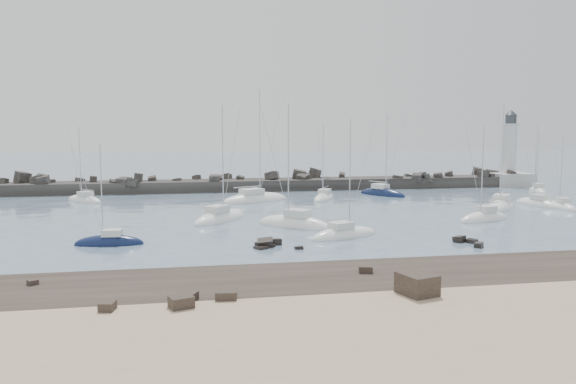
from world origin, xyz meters
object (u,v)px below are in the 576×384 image
object	(u,v)px
sailboat_9	(484,219)
sailboat_1	(84,201)
sailboat_6	(324,198)
sailboat_13	(537,204)
lighthouse	(509,168)
sailboat_10	(562,207)
sailboat_4	(255,200)
sailboat_11	(501,207)
sailboat_8	(382,194)
sailboat_5	(294,225)
sailboat_2	(109,243)
sailboat_12	(537,191)
sailboat_3	(220,219)
sailboat_7	(344,236)

from	to	relation	value
sailboat_9	sailboat_1	bearing A→B (deg)	151.74
sailboat_6	sailboat_13	bearing A→B (deg)	-23.33
lighthouse	sailboat_10	size ratio (longest dim) A/B	1.39
sailboat_4	sailboat_11	world-z (taller)	sailboat_4
lighthouse	sailboat_8	distance (m)	30.80
sailboat_5	sailboat_13	bearing A→B (deg)	16.21
sailboat_2	sailboat_9	size ratio (longest dim) A/B	0.85
sailboat_2	sailboat_4	world-z (taller)	sailboat_4
sailboat_1	sailboat_6	distance (m)	34.75
sailboat_1	sailboat_10	size ratio (longest dim) A/B	1.11
lighthouse	sailboat_2	distance (m)	78.78
sailboat_12	sailboat_13	bearing A→B (deg)	-124.26
sailboat_3	sailboat_12	xyz separation A→B (m)	(53.23, 19.53, -0.01)
sailboat_10	sailboat_12	bearing A→B (deg)	64.61
sailboat_4	sailboat_6	world-z (taller)	sailboat_4
sailboat_3	sailboat_10	bearing A→B (deg)	2.91
sailboat_1	sailboat_13	distance (m)	63.51
sailboat_7	sailboat_11	world-z (taller)	sailboat_11
sailboat_8	sailboat_12	size ratio (longest dim) A/B	1.26
sailboat_12	sailboat_13	world-z (taller)	sailboat_13
lighthouse	sailboat_6	size ratio (longest dim) A/B	1.22
lighthouse	sailboat_6	distance (m)	41.68
sailboat_5	sailboat_9	xyz separation A→B (m)	(22.05, -0.01, -0.01)
sailboat_1	sailboat_8	distance (m)	44.89
sailboat_8	sailboat_10	world-z (taller)	sailboat_8
sailboat_8	sailboat_10	distance (m)	25.76
sailboat_2	sailboat_11	world-z (taller)	sailboat_11
sailboat_3	sailboat_8	size ratio (longest dim) A/B	1.03
sailboat_1	sailboat_10	bearing A→B (deg)	-16.06
sailboat_8	sailboat_9	size ratio (longest dim) A/B	1.18
sailboat_1	sailboat_5	xyz separation A→B (m)	(25.80, -25.72, 0.02)
lighthouse	sailboat_3	distance (m)	63.70
sailboat_4	sailboat_12	xyz separation A→B (m)	(47.24, 3.27, -0.00)
sailboat_7	sailboat_8	xyz separation A→B (m)	(15.48, 32.26, 0.02)
sailboat_7	sailboat_12	size ratio (longest dim) A/B	1.14
lighthouse	sailboat_10	xyz separation A→B (m)	(-10.25, -29.21, -2.96)
lighthouse	sailboat_1	world-z (taller)	lighthouse
sailboat_1	sailboat_9	world-z (taller)	sailboat_1
sailboat_3	sailboat_4	xyz separation A→B (m)	(5.99, 16.26, -0.01)
lighthouse	sailboat_8	size ratio (longest dim) A/B	1.07
sailboat_6	sailboat_13	distance (m)	29.49
sailboat_9	sailboat_6	bearing A→B (deg)	121.03
sailboat_2	sailboat_8	size ratio (longest dim) A/B	0.72
sailboat_4	sailboat_9	bearing A→B (deg)	-42.22
sailboat_3	sailboat_13	bearing A→B (deg)	6.81
sailboat_3	sailboat_8	world-z (taller)	sailboat_3
sailboat_3	sailboat_5	world-z (taller)	sailboat_5
lighthouse	sailboat_9	xyz separation A→B (m)	(-25.62, -36.73, -2.94)
sailboat_5	sailboat_6	bearing A→B (deg)	68.39
sailboat_1	sailboat_10	distance (m)	65.79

